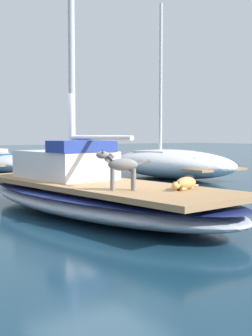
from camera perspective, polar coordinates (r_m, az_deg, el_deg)
The scene contains 7 objects.
ground_plane at distance 9.59m, azimuth -3.45°, elevation -5.68°, with size 120.00×120.00×0.00m, color #143347.
sailboat_main at distance 9.54m, azimuth -3.46°, elevation -3.70°, with size 3.17×7.44×0.66m.
cabin_house at distance 10.38m, azimuth -7.21°, elevation 0.63°, with size 1.60×2.34×0.84m.
dog_grey at distance 8.11m, azimuth -0.69°, elevation 0.24°, with size 0.87×0.51×0.70m.
dog_tan at distance 8.33m, azimuth 7.15°, elevation -1.86°, with size 0.92×0.46×0.22m.
deck_winch at distance 8.63m, azimuth 7.67°, elevation -1.72°, with size 0.16×0.16×0.21m.
moored_boat_starboard_side at distance 17.65m, azimuth 5.47°, elevation 0.61°, with size 2.92×6.04×6.53m.
Camera 1 is at (-4.94, -8.05, 1.63)m, focal length 50.35 mm.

